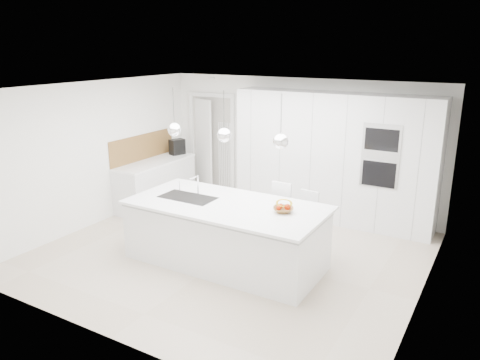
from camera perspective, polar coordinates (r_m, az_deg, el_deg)
The scene contains 27 objects.
floor at distance 7.27m, azimuth -1.21°, elevation -8.94°, with size 5.50×5.50×0.00m, color #C3B19C.
wall_back at distance 9.00m, azimuth 7.10°, elevation 4.30°, with size 5.50×5.50×0.00m, color white.
wall_left at distance 8.55m, azimuth -17.21°, elevation 3.07°, with size 5.00×5.00×0.00m, color white.
ceiling at distance 6.60m, azimuth -1.34°, elevation 11.11°, with size 5.50×5.50×0.00m, color white.
tall_cabinets at distance 8.46m, azimuth 11.24°, elevation 2.66°, with size 3.60×0.60×2.30m, color white.
oven_stack at distance 7.89m, azimuth 16.74°, elevation 2.79°, with size 0.62×0.04×1.05m, color #A5A5A8, non-canonical shape.
doorway_frame at distance 9.93m, azimuth -3.42°, elevation 4.18°, with size 1.11×0.08×2.13m, color white, non-canonical shape.
hallway_door at distance 10.03m, azimuth -4.77°, elevation 4.16°, with size 0.82×0.04×2.00m, color white.
radiator at distance 9.79m, azimuth -1.87°, elevation 2.98°, with size 0.32×0.04×1.40m, color white, non-canonical shape.
left_base_cabinets at distance 9.39m, azimuth -10.21°, elevation -0.50°, with size 0.60×1.80×0.86m, color white.
left_worktop at distance 9.27m, azimuth -10.34°, elevation 2.16°, with size 0.62×1.82×0.04m, color white.
oak_backsplash at distance 9.40m, azimuth -11.77°, elevation 3.96°, with size 0.02×1.80×0.50m, color olive.
island_base at distance 6.81m, azimuth -1.83°, elevation -6.76°, with size 2.80×1.20×0.86m, color white.
island_worktop at distance 6.69m, azimuth -1.64°, elevation -3.07°, with size 2.84×1.40×0.04m, color white.
island_sink at distance 7.02m, azimuth -6.37°, elevation -2.75°, with size 0.84×0.44×0.18m, color #3F3F42, non-canonical shape.
island_tap at distance 7.07m, azimuth -5.14°, elevation -0.60°, with size 0.02×0.02×0.30m, color white.
pendant_left at distance 6.87m, azimuth -8.00°, elevation 6.10°, with size 0.20×0.20×0.20m, color white.
pendant_mid at distance 6.38m, azimuth -1.95°, elevation 5.48°, with size 0.20×0.20×0.20m, color white.
pendant_right at distance 5.98m, azimuth 4.99°, elevation 4.70°, with size 0.20×0.20×0.20m, color white.
fruit_bowl at distance 6.37m, azimuth 5.28°, elevation -3.62°, with size 0.28×0.28×0.07m, color olive.
espresso_machine at distance 9.74m, azimuth -7.67°, elevation 4.03°, with size 0.19×0.30×0.32m, color black.
bar_stool_left at distance 7.21m, azimuth 4.55°, elevation -4.66°, with size 0.35×0.48×1.05m, color white, non-canonical shape.
bar_stool_right at distance 7.15m, azimuth 7.98°, elevation -5.32°, with size 0.32×0.44×0.96m, color white, non-canonical shape.
apple_a at distance 6.41m, azimuth 4.97°, elevation -3.17°, with size 0.07×0.07×0.07m, color #A62103.
apple_b at distance 6.36m, azimuth 5.81°, elevation -3.30°, with size 0.09×0.09×0.09m, color #A62103.
apple_c at distance 6.33m, azimuth 4.74°, elevation -3.44°, with size 0.07×0.07×0.07m, color #A62103.
banana_bunch at distance 6.35m, azimuth 5.40°, elevation -2.82°, with size 0.23×0.23×0.03m, color yellow.
Camera 1 is at (3.44, -5.60, 3.08)m, focal length 35.00 mm.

